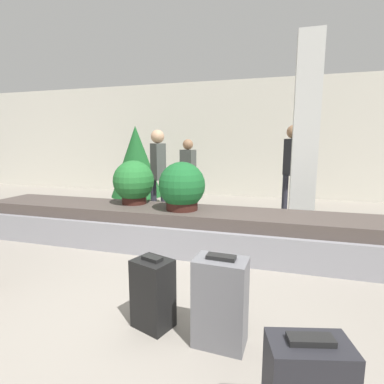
{
  "coord_description": "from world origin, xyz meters",
  "views": [
    {
      "loc": [
        1.16,
        -2.18,
        1.5
      ],
      "look_at": [
        0.0,
        1.77,
        0.82
      ],
      "focal_mm": 28.0,
      "sensor_mm": 36.0,
      "label": 1
    }
  ],
  "objects_px": {
    "suitcase_1": "(220,302)",
    "traveler_1": "(188,170)",
    "suitcase_0": "(153,293)",
    "pillar": "(305,136)",
    "traveler_2": "(158,168)",
    "potted_plant_1": "(134,182)",
    "decorated_tree": "(136,161)",
    "traveler_0": "(292,163)",
    "potted_plant_0": "(182,187)"
  },
  "relations": [
    {
      "from": "decorated_tree",
      "to": "traveler_2",
      "type": "bearing_deg",
      "value": -52.27
    },
    {
      "from": "traveler_0",
      "to": "decorated_tree",
      "type": "relative_size",
      "value": 0.96
    },
    {
      "from": "traveler_1",
      "to": "suitcase_0",
      "type": "bearing_deg",
      "value": -54.0
    },
    {
      "from": "suitcase_1",
      "to": "potted_plant_1",
      "type": "distance_m",
      "value": 2.79
    },
    {
      "from": "suitcase_1",
      "to": "decorated_tree",
      "type": "xyz_separation_m",
      "value": [
        -3.03,
        4.7,
        0.71
      ]
    },
    {
      "from": "potted_plant_1",
      "to": "traveler_1",
      "type": "xyz_separation_m",
      "value": [
        0.25,
        2.03,
        0.03
      ]
    },
    {
      "from": "pillar",
      "to": "decorated_tree",
      "type": "bearing_deg",
      "value": 158.88
    },
    {
      "from": "suitcase_0",
      "to": "traveler_2",
      "type": "xyz_separation_m",
      "value": [
        -1.19,
        2.99,
        0.75
      ]
    },
    {
      "from": "suitcase_1",
      "to": "potted_plant_1",
      "type": "relative_size",
      "value": 1.05
    },
    {
      "from": "pillar",
      "to": "suitcase_1",
      "type": "xyz_separation_m",
      "value": [
        -0.75,
        -3.24,
        -1.26
      ]
    },
    {
      "from": "decorated_tree",
      "to": "traveler_1",
      "type": "bearing_deg",
      "value": -21.14
    },
    {
      "from": "traveler_2",
      "to": "pillar",
      "type": "bearing_deg",
      "value": 48.59
    },
    {
      "from": "traveler_2",
      "to": "decorated_tree",
      "type": "distance_m",
      "value": 2.08
    },
    {
      "from": "potted_plant_1",
      "to": "decorated_tree",
      "type": "bearing_deg",
      "value": 115.96
    },
    {
      "from": "potted_plant_0",
      "to": "traveler_2",
      "type": "height_order",
      "value": "traveler_2"
    },
    {
      "from": "suitcase_0",
      "to": "decorated_tree",
      "type": "distance_m",
      "value": 5.3
    },
    {
      "from": "potted_plant_0",
      "to": "traveler_1",
      "type": "bearing_deg",
      "value": 104.96
    },
    {
      "from": "suitcase_0",
      "to": "traveler_0",
      "type": "xyz_separation_m",
      "value": [
        1.17,
        3.96,
        0.83
      ]
    },
    {
      "from": "potted_plant_1",
      "to": "traveler_1",
      "type": "relative_size",
      "value": 0.42
    },
    {
      "from": "suitcase_1",
      "to": "traveler_2",
      "type": "distance_m",
      "value": 3.6
    },
    {
      "from": "traveler_2",
      "to": "suitcase_0",
      "type": "bearing_deg",
      "value": -23.86
    },
    {
      "from": "traveler_0",
      "to": "potted_plant_0",
      "type": "bearing_deg",
      "value": 108.59
    },
    {
      "from": "traveler_0",
      "to": "traveler_2",
      "type": "height_order",
      "value": "traveler_0"
    },
    {
      "from": "traveler_0",
      "to": "traveler_2",
      "type": "bearing_deg",
      "value": 76.34
    },
    {
      "from": "suitcase_1",
      "to": "potted_plant_0",
      "type": "distance_m",
      "value": 2.17
    },
    {
      "from": "potted_plant_1",
      "to": "decorated_tree",
      "type": "distance_m",
      "value": 2.91
    },
    {
      "from": "potted_plant_1",
      "to": "traveler_1",
      "type": "distance_m",
      "value": 2.04
    },
    {
      "from": "potted_plant_1",
      "to": "traveler_1",
      "type": "bearing_deg",
      "value": 83.02
    },
    {
      "from": "traveler_0",
      "to": "decorated_tree",
      "type": "distance_m",
      "value": 3.7
    },
    {
      "from": "traveler_2",
      "to": "decorated_tree",
      "type": "bearing_deg",
      "value": 172.16
    },
    {
      "from": "suitcase_1",
      "to": "traveler_2",
      "type": "xyz_separation_m",
      "value": [
        -1.76,
        3.06,
        0.7
      ]
    },
    {
      "from": "traveler_0",
      "to": "suitcase_0",
      "type": "bearing_deg",
      "value": 127.63
    },
    {
      "from": "suitcase_0",
      "to": "traveler_1",
      "type": "xyz_separation_m",
      "value": [
        -0.94,
        4.05,
        0.64
      ]
    },
    {
      "from": "pillar",
      "to": "traveler_2",
      "type": "height_order",
      "value": "pillar"
    },
    {
      "from": "pillar",
      "to": "traveler_2",
      "type": "bearing_deg",
      "value": -175.84
    },
    {
      "from": "suitcase_1",
      "to": "traveler_2",
      "type": "bearing_deg",
      "value": 123.39
    },
    {
      "from": "pillar",
      "to": "potted_plant_0",
      "type": "height_order",
      "value": "pillar"
    },
    {
      "from": "traveler_0",
      "to": "potted_plant_1",
      "type": "bearing_deg",
      "value": 93.42
    },
    {
      "from": "potted_plant_0",
      "to": "decorated_tree",
      "type": "bearing_deg",
      "value": 126.96
    },
    {
      "from": "potted_plant_0",
      "to": "suitcase_0",
      "type": "bearing_deg",
      "value": -79.15
    },
    {
      "from": "potted_plant_1",
      "to": "decorated_tree",
      "type": "relative_size",
      "value": 0.35
    },
    {
      "from": "suitcase_1",
      "to": "traveler_1",
      "type": "bearing_deg",
      "value": 113.64
    },
    {
      "from": "potted_plant_0",
      "to": "traveler_0",
      "type": "bearing_deg",
      "value": 54.51
    },
    {
      "from": "suitcase_0",
      "to": "traveler_0",
      "type": "height_order",
      "value": "traveler_0"
    },
    {
      "from": "potted_plant_0",
      "to": "decorated_tree",
      "type": "distance_m",
      "value": 3.52
    },
    {
      "from": "suitcase_1",
      "to": "traveler_0",
      "type": "relative_size",
      "value": 0.38
    },
    {
      "from": "suitcase_0",
      "to": "traveler_1",
      "type": "relative_size",
      "value": 0.38
    },
    {
      "from": "suitcase_0",
      "to": "decorated_tree",
      "type": "xyz_separation_m",
      "value": [
        -2.46,
        4.64,
        0.76
      ]
    },
    {
      "from": "traveler_2",
      "to": "decorated_tree",
      "type": "relative_size",
      "value": 0.91
    },
    {
      "from": "potted_plant_0",
      "to": "decorated_tree",
      "type": "height_order",
      "value": "decorated_tree"
    }
  ]
}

